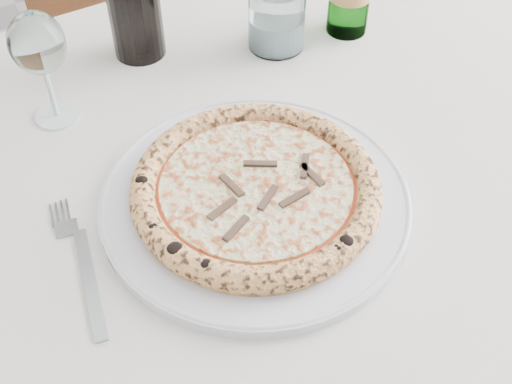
{
  "coord_description": "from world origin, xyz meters",
  "views": [
    {
      "loc": [
        -0.23,
        -0.45,
        1.32
      ],
      "look_at": [
        0.01,
        0.0,
        0.78
      ],
      "focal_mm": 45.0,
      "sensor_mm": 36.0,
      "label": 1
    }
  ],
  "objects_px": {
    "plate": "(256,199)",
    "chair_far": "(129,16)",
    "tumbler": "(277,22)",
    "wine_glass": "(38,46)",
    "dining_table": "(222,200)",
    "pizza": "(256,188)"
  },
  "relations": [
    {
      "from": "chair_far",
      "to": "wine_glass",
      "type": "xyz_separation_m",
      "value": [
        -0.28,
        -0.56,
        0.34
      ]
    },
    {
      "from": "chair_far",
      "to": "pizza",
      "type": "height_order",
      "value": "chair_far"
    },
    {
      "from": "plate",
      "to": "chair_far",
      "type": "bearing_deg",
      "value": 82.24
    },
    {
      "from": "chair_far",
      "to": "wine_glass",
      "type": "relative_size",
      "value": 5.89
    },
    {
      "from": "plate",
      "to": "wine_glass",
      "type": "relative_size",
      "value": 2.32
    },
    {
      "from": "pizza",
      "to": "tumbler",
      "type": "bearing_deg",
      "value": 56.63
    },
    {
      "from": "plate",
      "to": "wine_glass",
      "type": "bearing_deg",
      "value": 121.2
    },
    {
      "from": "dining_table",
      "to": "pizza",
      "type": "xyz_separation_m",
      "value": [
        -0.0,
        -0.1,
        0.12
      ]
    },
    {
      "from": "dining_table",
      "to": "wine_glass",
      "type": "xyz_separation_m",
      "value": [
        -0.16,
        0.17,
        0.2
      ]
    },
    {
      "from": "plate",
      "to": "tumbler",
      "type": "xyz_separation_m",
      "value": [
        0.18,
        0.28,
        0.03
      ]
    },
    {
      "from": "pizza",
      "to": "wine_glass",
      "type": "height_order",
      "value": "wine_glass"
    },
    {
      "from": "wine_glass",
      "to": "dining_table",
      "type": "bearing_deg",
      "value": -45.97
    },
    {
      "from": "dining_table",
      "to": "wine_glass",
      "type": "bearing_deg",
      "value": 134.03
    },
    {
      "from": "chair_far",
      "to": "wine_glass",
      "type": "distance_m",
      "value": 0.71
    },
    {
      "from": "chair_far",
      "to": "pizza",
      "type": "xyz_separation_m",
      "value": [
        -0.11,
        -0.83,
        0.25
      ]
    },
    {
      "from": "plate",
      "to": "tumbler",
      "type": "relative_size",
      "value": 3.83
    },
    {
      "from": "plate",
      "to": "tumbler",
      "type": "distance_m",
      "value": 0.33
    },
    {
      "from": "chair_far",
      "to": "plate",
      "type": "bearing_deg",
      "value": -97.76
    },
    {
      "from": "dining_table",
      "to": "tumbler",
      "type": "distance_m",
      "value": 0.29
    },
    {
      "from": "chair_far",
      "to": "plate",
      "type": "relative_size",
      "value": 2.54
    },
    {
      "from": "chair_far",
      "to": "tumbler",
      "type": "height_order",
      "value": "chair_far"
    },
    {
      "from": "plate",
      "to": "pizza",
      "type": "height_order",
      "value": "pizza"
    }
  ]
}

